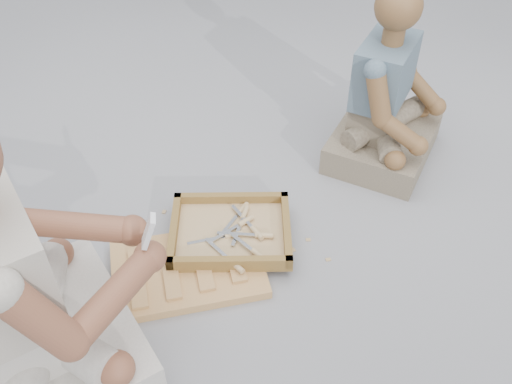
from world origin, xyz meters
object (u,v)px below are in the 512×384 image
object	(u,v)px
carved_panel	(188,269)
tool_tray	(231,232)
companion	(387,105)
craftsman	(30,298)

from	to	relation	value
carved_panel	tool_tray	xyz separation A→B (m)	(0.20, 0.10, 0.04)
tool_tray	companion	xyz separation A→B (m)	(0.83, 0.32, 0.21)
tool_tray	craftsman	xyz separation A→B (m)	(-0.70, -0.32, 0.28)
tool_tray	companion	bearing A→B (deg)	21.19
tool_tray	craftsman	bearing A→B (deg)	-155.32
craftsman	companion	size ratio (longest dim) A/B	1.21
tool_tray	carved_panel	bearing A→B (deg)	-153.43
tool_tray	craftsman	distance (m)	0.82
carved_panel	tool_tray	distance (m)	0.23
craftsman	companion	world-z (taller)	craftsman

